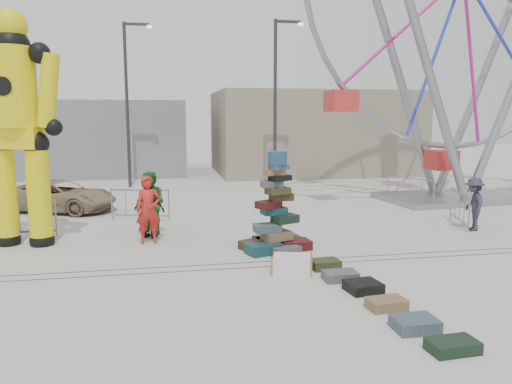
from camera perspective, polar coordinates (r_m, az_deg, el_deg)
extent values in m
plane|color=#9E9E99|center=(11.41, 1.97, -9.40)|extent=(90.00, 90.00, 0.00)
cube|color=#47443F|center=(11.97, 1.33, -8.51)|extent=(40.00, 0.04, 0.01)
cube|color=#47443F|center=(12.34, 0.94, -7.97)|extent=(40.00, 0.04, 0.01)
cube|color=gray|center=(32.00, 6.39, 6.80)|extent=(12.00, 8.00, 5.00)
cube|color=gray|center=(32.80, -17.13, 5.99)|extent=(10.00, 8.00, 4.40)
cylinder|color=#2D2D30|center=(24.19, 2.19, 9.79)|extent=(0.16, 0.16, 8.00)
cube|color=#2D2D30|center=(24.71, 3.68, 18.86)|extent=(1.20, 0.15, 0.12)
cube|color=silver|center=(24.85, 5.09, 18.55)|extent=(0.25, 0.25, 0.12)
cylinder|color=#2D2D30|center=(25.63, -14.52, 9.47)|extent=(0.16, 0.16, 8.00)
cube|color=#2D2D30|center=(25.96, -13.47, 18.15)|extent=(1.20, 0.15, 0.12)
cube|color=silver|center=(25.93, -12.07, 17.98)|extent=(0.25, 0.25, 0.12)
cube|color=#164044|center=(13.01, 0.83, -6.47)|extent=(1.00, 0.83, 0.28)
cube|color=#441212|center=(13.46, 4.51, -6.02)|extent=(0.87, 0.66, 0.26)
cube|color=#402714|center=(13.48, -0.20, -6.02)|extent=(0.90, 0.80, 0.24)
cube|color=#32361B|center=(13.91, 3.39, -5.52)|extent=(0.86, 0.68, 0.26)
cube|color=#505257|center=(12.97, 3.39, -6.68)|extent=(0.87, 0.75, 0.21)
cube|color=black|center=(13.87, 1.21, -5.59)|extent=(0.78, 0.59, 0.24)
cube|color=brown|center=(13.30, 2.38, -4.99)|extent=(0.88, 0.74, 0.24)
cube|color=#40525B|center=(13.16, 1.29, -4.14)|extent=(0.72, 0.52, 0.21)
cube|color=black|center=(13.30, 3.33, -3.06)|extent=(0.78, 0.67, 0.21)
cube|color=#164044|center=(13.30, 2.07, -2.16)|extent=(0.72, 0.56, 0.19)
cube|color=#441212|center=(13.13, 1.44, -1.44)|extent=(0.75, 0.68, 0.19)
cube|color=#402714|center=(13.22, 2.91, -0.54)|extent=(0.63, 0.47, 0.19)
cube|color=#32361B|center=(13.02, 2.52, 0.14)|extent=(0.71, 0.60, 0.17)
cube|color=#505257|center=(13.07, 1.83, 0.93)|extent=(0.58, 0.42, 0.17)
cube|color=black|center=(13.06, 2.75, 1.63)|extent=(0.64, 0.55, 0.15)
cube|color=brown|center=(13.03, 2.11, 2.28)|extent=(0.57, 0.43, 0.15)
cube|color=#40525B|center=(12.98, 2.62, 2.87)|extent=(0.58, 0.50, 0.13)
cylinder|color=navy|center=(12.97, 2.44, 3.91)|extent=(0.51, 0.51, 0.34)
sphere|color=black|center=(15.51, -26.44, -4.94)|extent=(0.66, 0.66, 0.66)
cylinder|color=yellow|center=(15.28, -26.76, -0.30)|extent=(0.61, 0.61, 2.80)
sphere|color=black|center=(15.14, -27.13, 4.94)|extent=(0.70, 0.70, 0.70)
sphere|color=black|center=(15.06, -23.24, -5.12)|extent=(0.66, 0.66, 0.66)
cylinder|color=yellow|center=(14.82, -23.53, -0.34)|extent=(0.61, 0.61, 2.80)
sphere|color=black|center=(14.68, -23.87, 5.06)|extent=(0.70, 0.70, 0.70)
cube|color=yellow|center=(14.90, -25.57, 5.67)|extent=(1.36, 0.97, 0.61)
cylinder|color=yellow|center=(14.91, -25.90, 10.70)|extent=(1.14, 1.14, 2.10)
sphere|color=black|center=(14.99, -26.18, 14.71)|extent=(0.96, 0.96, 0.96)
sphere|color=yellow|center=(15.07, -26.32, 16.68)|extent=(0.87, 0.87, 0.87)
sphere|color=black|center=(14.63, -23.51, 14.35)|extent=(0.56, 0.56, 0.56)
cylinder|color=yellow|center=(14.48, -22.65, 10.64)|extent=(0.81, 0.61, 1.97)
sphere|color=black|center=(14.44, -22.11, 6.85)|extent=(0.45, 0.45, 0.45)
cube|color=gray|center=(22.65, 21.32, -0.60)|extent=(5.98, 3.93, 0.23)
cylinder|color=gray|center=(20.51, 19.66, 11.01)|extent=(3.97, 0.71, 9.21)
cylinder|color=gray|center=(22.81, 27.22, 10.28)|extent=(3.97, 0.71, 9.21)
cylinder|color=gray|center=(22.20, 16.53, 10.94)|extent=(3.97, 0.71, 9.21)
cylinder|color=gray|center=(24.34, 23.88, 10.34)|extent=(3.97, 0.71, 9.21)
cube|color=red|center=(22.46, 21.54, 3.41)|extent=(1.11, 1.11, 0.80)
cube|color=silver|center=(11.44, 4.12, -8.25)|extent=(1.03, 0.77, 0.43)
cube|color=#32361B|center=(11.90, 7.91, -8.17)|extent=(0.70, 0.53, 0.22)
cube|color=#505257|center=(11.15, 9.60, -9.42)|extent=(0.73, 0.50, 0.20)
cube|color=black|center=(10.56, 12.15, -10.53)|extent=(0.75, 0.68, 0.21)
cube|color=brown|center=(9.77, 14.68, -12.25)|extent=(0.74, 0.50, 0.20)
cube|color=#40525B|center=(9.02, 17.71, -14.16)|extent=(0.73, 0.56, 0.21)
cube|color=black|center=(8.45, 21.56, -16.04)|extent=(0.78, 0.49, 0.19)
imported|color=red|center=(14.20, -12.19, -2.00)|extent=(0.74, 0.53, 1.91)
imported|color=#1A681D|center=(15.28, -11.87, -1.26)|extent=(1.17, 1.13, 1.90)
imported|color=black|center=(14.81, -12.10, -2.03)|extent=(1.05, 0.84, 1.67)
imported|color=#2A2937|center=(16.90, 23.63, -1.26)|extent=(0.89, 1.20, 1.66)
imported|color=#8F795C|center=(19.99, -21.53, -0.42)|extent=(4.61, 3.43, 1.16)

